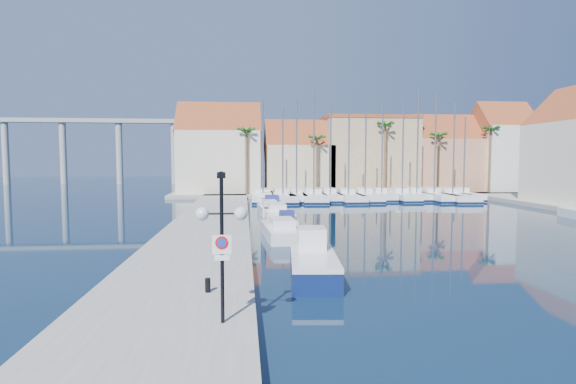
# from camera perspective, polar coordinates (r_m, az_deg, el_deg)

# --- Properties ---
(ground) EXTENTS (260.00, 260.00, 0.00)m
(ground) POSITION_cam_1_polar(r_m,az_deg,el_deg) (23.01, 10.71, -9.27)
(ground) COLOR #081B30
(ground) RESTS_ON ground
(quay_west) EXTENTS (6.00, 77.00, 0.50)m
(quay_west) POSITION_cam_1_polar(r_m,az_deg,el_deg) (35.44, -9.86, -4.16)
(quay_west) COLOR gray
(quay_west) RESTS_ON ground
(shore_north) EXTENTS (54.00, 16.00, 0.50)m
(shore_north) POSITION_cam_1_polar(r_m,az_deg,el_deg) (71.56, 7.62, -0.02)
(shore_north) COLOR gray
(shore_north) RESTS_ON ground
(lamp_post) EXTENTS (1.51, 0.42, 4.45)m
(lamp_post) POSITION_cam_1_polar(r_m,az_deg,el_deg) (13.17, -8.41, -4.06)
(lamp_post) COLOR black
(lamp_post) RESTS_ON quay_west
(bollard) EXTENTS (0.20, 0.20, 0.51)m
(bollard) POSITION_cam_1_polar(r_m,az_deg,el_deg) (16.84, -10.16, -11.57)
(bollard) COLOR black
(bollard) RESTS_ON quay_west
(fishing_boat) EXTENTS (2.52, 6.13, 2.09)m
(fishing_boat) POSITION_cam_1_polar(r_m,az_deg,el_deg) (20.65, 3.19, -8.77)
(fishing_boat) COLOR #0D1D4F
(fishing_boat) RESTS_ON ground
(motorboat_west_0) EXTENTS (2.56, 6.86, 1.40)m
(motorboat_west_0) POSITION_cam_1_polar(r_m,az_deg,el_deg) (30.76, -0.91, -4.86)
(motorboat_west_0) COLOR white
(motorboat_west_0) RESTS_ON ground
(motorboat_west_1) EXTENTS (2.13, 5.36, 1.40)m
(motorboat_west_1) POSITION_cam_1_polar(r_m,az_deg,el_deg) (34.74, -0.17, -3.84)
(motorboat_west_1) COLOR white
(motorboat_west_1) RESTS_ON ground
(motorboat_west_2) EXTENTS (2.16, 6.63, 1.40)m
(motorboat_west_2) POSITION_cam_1_polar(r_m,az_deg,el_deg) (40.67, -1.45, -2.68)
(motorboat_west_2) COLOR white
(motorboat_west_2) RESTS_ON ground
(motorboat_west_3) EXTENTS (2.15, 5.65, 1.40)m
(motorboat_west_3) POSITION_cam_1_polar(r_m,az_deg,el_deg) (44.34, -2.46, -2.13)
(motorboat_west_3) COLOR white
(motorboat_west_3) RESTS_ON ground
(motorboat_west_4) EXTENTS (2.32, 6.83, 1.40)m
(motorboat_west_4) POSITION_cam_1_polar(r_m,az_deg,el_deg) (50.19, -2.07, -1.41)
(motorboat_west_4) COLOR white
(motorboat_west_4) RESTS_ON ground
(motorboat_west_5) EXTENTS (1.67, 5.20, 1.40)m
(motorboat_west_5) POSITION_cam_1_polar(r_m,az_deg,el_deg) (54.70, -2.80, -0.96)
(motorboat_west_5) COLOR white
(motorboat_west_5) RESTS_ON ground
(motorboat_west_6) EXTENTS (2.79, 7.05, 1.40)m
(motorboat_west_6) POSITION_cam_1_polar(r_m,az_deg,el_deg) (60.49, -3.04, -0.48)
(motorboat_west_6) COLOR white
(motorboat_west_6) RESTS_ON ground
(sailboat_0) EXTENTS (3.10, 10.32, 12.89)m
(sailboat_0) POSITION_cam_1_polar(r_m,az_deg,el_deg) (58.08, -3.20, -0.59)
(sailboat_0) COLOR white
(sailboat_0) RESTS_ON ground
(sailboat_1) EXTENTS (3.20, 10.72, 11.97)m
(sailboat_1) POSITION_cam_1_polar(r_m,az_deg,el_deg) (57.67, -0.74, -0.64)
(sailboat_1) COLOR white
(sailboat_1) RESTS_ON ground
(sailboat_2) EXTENTS (2.56, 8.90, 12.82)m
(sailboat_2) POSITION_cam_1_polar(r_m,az_deg,el_deg) (58.12, 1.05, -0.56)
(sailboat_2) COLOR white
(sailboat_2) RESTS_ON ground
(sailboat_3) EXTENTS (3.91, 11.65, 14.60)m
(sailboat_3) POSITION_cam_1_polar(r_m,az_deg,el_deg) (58.44, 3.24, -0.56)
(sailboat_3) COLOR white
(sailboat_3) RESTS_ON ground
(sailboat_4) EXTENTS (2.59, 9.39, 11.85)m
(sailboat_4) POSITION_cam_1_polar(r_m,az_deg,el_deg) (59.39, 5.30, -0.50)
(sailboat_4) COLOR white
(sailboat_4) RESTS_ON ground
(sailboat_5) EXTENTS (3.06, 10.98, 11.46)m
(sailboat_5) POSITION_cam_1_polar(r_m,az_deg,el_deg) (58.95, 7.55, -0.58)
(sailboat_5) COLOR white
(sailboat_5) RESTS_ON ground
(sailboat_6) EXTENTS (3.37, 11.14, 11.80)m
(sailboat_6) POSITION_cam_1_polar(r_m,az_deg,el_deg) (60.03, 9.62, -0.52)
(sailboat_6) COLOR white
(sailboat_6) RESTS_ON ground
(sailboat_7) EXTENTS (2.35, 8.40, 12.88)m
(sailboat_7) POSITION_cam_1_polar(r_m,az_deg,el_deg) (61.12, 11.67, -0.40)
(sailboat_7) COLOR white
(sailboat_7) RESTS_ON ground
(sailboat_8) EXTENTS (2.73, 9.71, 12.85)m
(sailboat_8) POSITION_cam_1_polar(r_m,az_deg,el_deg) (61.25, 14.12, -0.46)
(sailboat_8) COLOR white
(sailboat_8) RESTS_ON ground
(sailboat_9) EXTENTS (2.53, 8.33, 14.59)m
(sailboat_9) POSITION_cam_1_polar(r_m,az_deg,el_deg) (62.50, 15.84, -0.34)
(sailboat_9) COLOR white
(sailboat_9) RESTS_ON ground
(sailboat_10) EXTENTS (3.25, 11.46, 14.19)m
(sailboat_10) POSITION_cam_1_polar(r_m,az_deg,el_deg) (62.71, 17.80, -0.44)
(sailboat_10) COLOR white
(sailboat_10) RESTS_ON ground
(sailboat_11) EXTENTS (3.92, 12.19, 12.73)m
(sailboat_11) POSITION_cam_1_polar(r_m,az_deg,el_deg) (63.03, 19.93, -0.49)
(sailboat_11) COLOR white
(sailboat_11) RESTS_ON ground
(sailboat_12) EXTENTS (2.79, 9.29, 11.01)m
(sailboat_12) POSITION_cam_1_polar(r_m,az_deg,el_deg) (64.97, 21.18, -0.38)
(sailboat_12) COLOR white
(sailboat_12) RESTS_ON ground
(building_0) EXTENTS (12.30, 9.00, 13.50)m
(building_0) POSITION_cam_1_polar(r_m,az_deg,el_deg) (68.59, -8.68, 5.04)
(building_0) COLOR beige
(building_0) RESTS_ON shore_north
(building_1) EXTENTS (10.30, 8.00, 11.00)m
(building_1) POSITION_cam_1_polar(r_m,az_deg,el_deg) (68.99, 1.35, 4.06)
(building_1) COLOR #C3B489
(building_1) RESTS_ON shore_north
(building_2) EXTENTS (14.20, 10.20, 11.50)m
(building_2) POSITION_cam_1_polar(r_m,az_deg,el_deg) (72.13, 9.99, 4.76)
(building_2) COLOR tan
(building_2) RESTS_ON shore_north
(building_3) EXTENTS (10.30, 8.00, 12.00)m
(building_3) POSITION_cam_1_polar(r_m,az_deg,el_deg) (75.32, 19.05, 4.27)
(building_3) COLOR #B4795B
(building_3) RESTS_ON shore_north
(building_4) EXTENTS (8.30, 8.00, 14.00)m
(building_4) POSITION_cam_1_polar(r_m,az_deg,el_deg) (78.64, 25.37, 4.89)
(building_4) COLOR silver
(building_4) RESTS_ON shore_north
(palm_0) EXTENTS (2.60, 2.60, 10.15)m
(palm_0) POSITION_cam_1_polar(r_m,az_deg,el_deg) (63.60, -5.32, 7.46)
(palm_0) COLOR brown
(palm_0) RESTS_ON shore_north
(palm_1) EXTENTS (2.60, 2.60, 9.15)m
(palm_1) POSITION_cam_1_polar(r_m,az_deg,el_deg) (64.38, 3.68, 6.58)
(palm_1) COLOR brown
(palm_1) RESTS_ON shore_north
(palm_2) EXTENTS (2.60, 2.60, 11.15)m
(palm_2) POSITION_cam_1_polar(r_m,az_deg,el_deg) (66.83, 12.26, 8.02)
(palm_2) COLOR brown
(palm_2) RESTS_ON shore_north
(palm_3) EXTENTS (2.60, 2.60, 9.65)m
(palm_3) POSITION_cam_1_polar(r_m,az_deg,el_deg) (69.60, 18.57, 6.58)
(palm_3) COLOR brown
(palm_3) RESTS_ON shore_north
(palm_4) EXTENTS (2.60, 2.60, 10.65)m
(palm_4) POSITION_cam_1_polar(r_m,az_deg,el_deg) (73.28, 24.35, 7.03)
(palm_4) COLOR brown
(palm_4) RESTS_ON shore_north
(viaduct) EXTENTS (48.00, 2.20, 14.45)m
(viaduct) POSITION_cam_1_polar(r_m,az_deg,el_deg) (108.65, -23.27, 6.34)
(viaduct) COLOR #9E9E99
(viaduct) RESTS_ON ground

